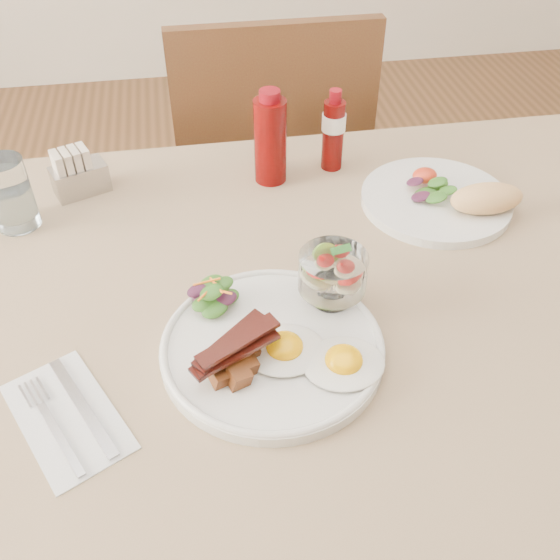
% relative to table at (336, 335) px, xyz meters
% --- Properties ---
extents(table, '(1.33, 0.88, 0.75)m').
position_rel_table_xyz_m(table, '(0.00, 0.00, 0.00)').
color(table, '#513619').
rests_on(table, ground).
extents(chair_far, '(0.42, 0.42, 0.93)m').
position_rel_table_xyz_m(chair_far, '(0.00, 0.66, -0.14)').
color(chair_far, '#513619').
rests_on(chair_far, ground).
extents(main_plate, '(0.28, 0.28, 0.02)m').
position_rel_table_xyz_m(main_plate, '(-0.11, -0.10, 0.10)').
color(main_plate, silver).
rests_on(main_plate, table).
extents(fried_eggs, '(0.18, 0.14, 0.03)m').
position_rel_table_xyz_m(fried_eggs, '(-0.06, -0.13, 0.11)').
color(fried_eggs, silver).
rests_on(fried_eggs, main_plate).
extents(bacon_potato_pile, '(0.11, 0.08, 0.05)m').
position_rel_table_xyz_m(bacon_potato_pile, '(-0.16, -0.13, 0.13)').
color(bacon_potato_pile, brown).
rests_on(bacon_potato_pile, main_plate).
extents(side_salad, '(0.07, 0.07, 0.04)m').
position_rel_table_xyz_m(side_salad, '(-0.18, -0.02, 0.12)').
color(side_salad, '#214B14').
rests_on(side_salad, main_plate).
extents(fruit_cup, '(0.09, 0.09, 0.09)m').
position_rel_table_xyz_m(fruit_cup, '(-0.02, -0.03, 0.15)').
color(fruit_cup, white).
rests_on(fruit_cup, main_plate).
extents(second_plate, '(0.25, 0.24, 0.06)m').
position_rel_table_xyz_m(second_plate, '(0.22, 0.17, 0.11)').
color(second_plate, silver).
rests_on(second_plate, table).
extents(ketchup_bottle, '(0.07, 0.07, 0.16)m').
position_rel_table_xyz_m(ketchup_bottle, '(-0.05, 0.30, 0.16)').
color(ketchup_bottle, '#550504').
rests_on(ketchup_bottle, table).
extents(hot_sauce_bottle, '(0.05, 0.05, 0.14)m').
position_rel_table_xyz_m(hot_sauce_bottle, '(0.06, 0.32, 0.16)').
color(hot_sauce_bottle, '#550504').
rests_on(hot_sauce_bottle, table).
extents(sugar_caddy, '(0.10, 0.08, 0.08)m').
position_rel_table_xyz_m(sugar_caddy, '(-0.37, 0.31, 0.12)').
color(sugar_caddy, '#A9A9AE').
rests_on(sugar_caddy, table).
extents(water_glass, '(0.07, 0.07, 0.11)m').
position_rel_table_xyz_m(water_glass, '(-0.46, 0.24, 0.14)').
color(water_glass, white).
rests_on(water_glass, table).
extents(napkin_cutlery, '(0.17, 0.20, 0.01)m').
position_rel_table_xyz_m(napkin_cutlery, '(-0.36, -0.15, 0.09)').
color(napkin_cutlery, silver).
rests_on(napkin_cutlery, table).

